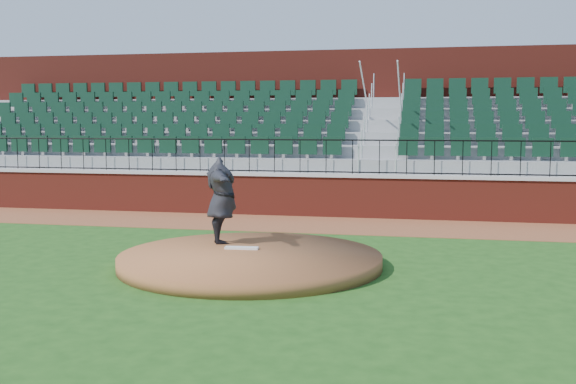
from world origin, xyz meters
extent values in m
plane|color=#1C4714|center=(0.00, 0.00, 0.00)|extent=(90.00, 90.00, 0.00)
cube|color=brown|center=(0.00, 5.40, 0.01)|extent=(34.00, 3.20, 0.01)
cube|color=maroon|center=(0.00, 7.00, 0.60)|extent=(34.00, 0.35, 1.20)
cube|color=#B7B7B7|center=(0.00, 7.00, 1.25)|extent=(34.00, 0.45, 0.10)
cube|color=maroon|center=(0.00, 12.52, 2.75)|extent=(34.00, 0.50, 5.50)
cylinder|color=brown|center=(-0.38, -0.28, 0.12)|extent=(5.17, 5.17, 0.25)
cube|color=white|center=(-0.69, 0.16, 0.27)|extent=(0.70, 0.23, 0.05)
imported|color=black|center=(-1.28, 0.70, 1.17)|extent=(1.56, 2.30, 1.84)
camera|label=1|loc=(3.05, -12.96, 2.83)|focal=42.23mm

